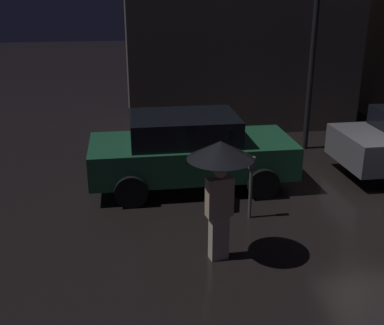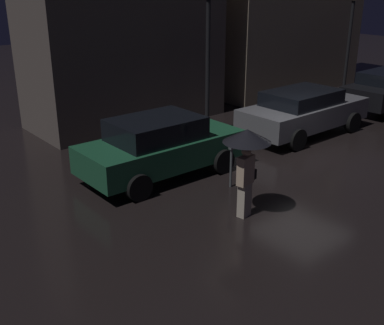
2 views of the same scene
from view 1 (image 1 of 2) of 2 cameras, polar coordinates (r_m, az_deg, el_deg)
The scene contains 5 objects.
building_facade_left at distance 14.91m, azimuth 5.54°, elevation 17.51°, with size 6.66×3.00×6.71m.
parked_car_green at distance 10.13m, azimuth -0.27°, elevation 1.52°, with size 4.25×2.00×1.56m.
pedestrian_with_umbrella at distance 7.12m, azimuth 3.37°, elevation -0.52°, with size 1.00×1.00×1.95m.
parking_meter at distance 8.78m, azimuth 7.01°, elevation -2.13°, with size 0.12×0.10×1.20m.
street_lamp_near at distance 12.47m, azimuth 14.39°, elevation 15.51°, with size 0.41×0.41×4.61m.
Camera 1 is at (-5.39, -7.97, 4.10)m, focal length 45.00 mm.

